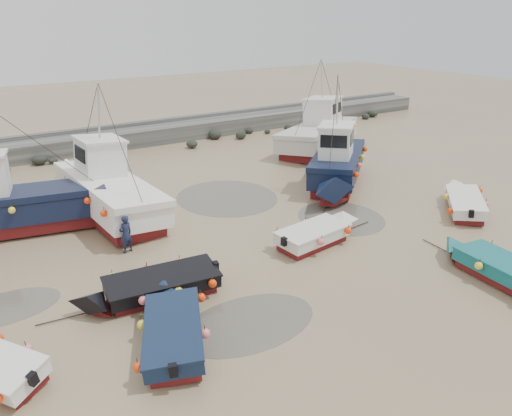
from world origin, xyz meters
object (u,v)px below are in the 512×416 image
at_px(cabin_boat_1, 102,188).
at_px(dinghy_4, 152,284).
at_px(dinghy_3, 465,200).
at_px(dinghy_5, 318,231).
at_px(cabin_boat_3, 322,132).
at_px(person, 128,252).
at_px(dinghy_1, 175,324).
at_px(dinghy_2, 497,265).
at_px(cabin_boat_2, 337,164).

bearing_deg(cabin_boat_1, dinghy_4, -100.56).
relative_size(dinghy_3, dinghy_5, 0.90).
relative_size(dinghy_3, cabin_boat_3, 0.49).
relative_size(cabin_boat_1, person, 6.99).
xyz_separation_m(dinghy_1, person, (0.73, 6.54, -0.55)).
distance_m(dinghy_2, cabin_boat_2, 11.31).
bearing_deg(dinghy_1, dinghy_2, 8.95).
bearing_deg(dinghy_4, cabin_boat_2, -61.19).
distance_m(dinghy_1, dinghy_5, 8.50).
relative_size(dinghy_2, cabin_boat_2, 0.73).
xyz_separation_m(dinghy_3, cabin_boat_1, (-15.37, 9.39, 0.76)).
relative_size(dinghy_1, dinghy_2, 0.97).
xyz_separation_m(dinghy_5, cabin_boat_2, (5.53, 5.24, 0.80)).
distance_m(dinghy_2, dinghy_3, 6.97).
height_order(dinghy_4, cabin_boat_1, cabin_boat_1).
bearing_deg(cabin_boat_1, cabin_boat_3, 7.42).
bearing_deg(dinghy_1, dinghy_5, 43.39).
distance_m(dinghy_5, cabin_boat_1, 10.82).
relative_size(cabin_boat_2, person, 4.98).
height_order(dinghy_4, cabin_boat_3, cabin_boat_3).
relative_size(dinghy_5, cabin_boat_2, 0.68).
xyz_separation_m(dinghy_4, person, (0.43, 3.93, -0.54)).
xyz_separation_m(dinghy_2, cabin_boat_1, (-10.49, 14.37, 0.75)).
bearing_deg(dinghy_4, cabin_boat_1, -0.36).
xyz_separation_m(dinghy_1, cabin_boat_3, (17.95, 14.87, 0.78)).
distance_m(dinghy_2, dinghy_4, 12.73).
bearing_deg(dinghy_5, cabin_boat_3, 132.23).
relative_size(dinghy_4, person, 3.83).
xyz_separation_m(dinghy_5, person, (-7.24, 3.59, -0.56)).
xyz_separation_m(dinghy_2, person, (-11.02, 9.49, -0.55)).
bearing_deg(cabin_boat_3, cabin_boat_1, -104.81).
relative_size(dinghy_5, person, 3.38).
relative_size(dinghy_1, dinghy_3, 1.17).
relative_size(dinghy_2, person, 3.65).
relative_size(dinghy_3, person, 3.04).
bearing_deg(cabin_boat_1, cabin_boat_2, -19.04).
distance_m(dinghy_2, cabin_boat_3, 18.89).
bearing_deg(dinghy_5, dinghy_4, -95.30).
bearing_deg(dinghy_3, cabin_boat_1, -164.72).
bearing_deg(dinghy_3, dinghy_1, -126.35).
bearing_deg(cabin_boat_2, dinghy_2, 129.89).
distance_m(dinghy_1, cabin_boat_1, 11.51).
relative_size(dinghy_4, cabin_boat_3, 0.62).
distance_m(dinghy_5, cabin_boat_3, 15.57).
bearing_deg(person, dinghy_2, 121.17).
xyz_separation_m(dinghy_4, cabin_boat_2, (13.21, 5.58, 0.81)).
distance_m(dinghy_4, cabin_boat_2, 14.36).
distance_m(dinghy_2, dinghy_5, 7.01).
xyz_separation_m(dinghy_1, cabin_boat_1, (1.26, 11.42, 0.75)).
bearing_deg(dinghy_2, cabin_boat_2, 85.42).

